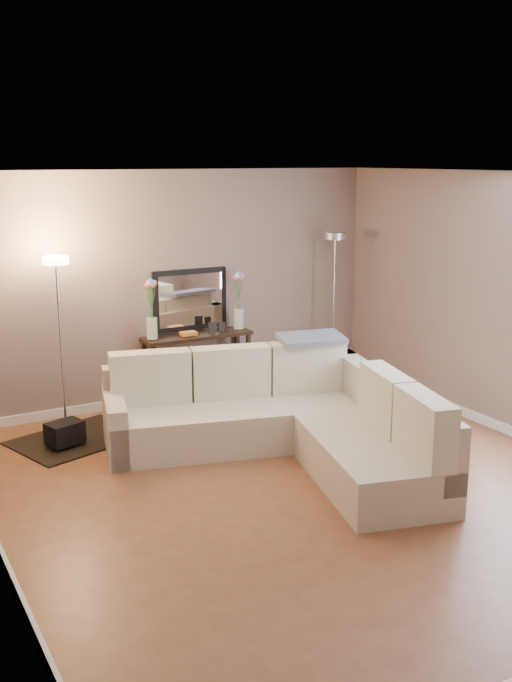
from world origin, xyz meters
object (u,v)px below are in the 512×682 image
console_table (191,364)px  floor_lamp_unlit (334,278)px  floor_lamp_lit (59,309)px  sectional_sofa (286,419)px

console_table → floor_lamp_unlit: floor_lamp_unlit is taller
floor_lamp_lit → floor_lamp_unlit: (3.34, 0.05, 0.05)m
sectional_sofa → floor_lamp_lit: floor_lamp_lit is taller
sectional_sofa → console_table: bearing=93.7°
sectional_sofa → console_table: sectional_sofa is taller
floor_lamp_unlit → sectional_sofa: bearing=-134.8°
floor_lamp_lit → floor_lamp_unlit: size_ratio=0.96×
sectional_sofa → floor_lamp_lit: size_ratio=1.71×
console_table → floor_lamp_unlit: bearing=-5.2°
sectional_sofa → floor_lamp_unlit: 2.60m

